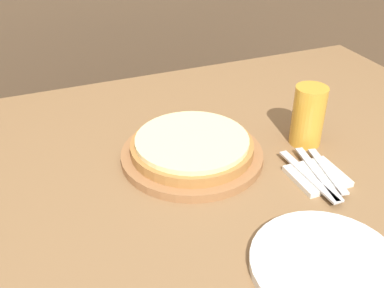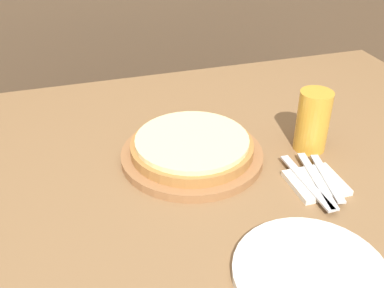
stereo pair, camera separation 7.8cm
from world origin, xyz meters
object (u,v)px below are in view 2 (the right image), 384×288
(beer_glass, at_px, (314,119))
(dinner_knife, at_px, (317,180))
(fork, at_px, (306,182))
(pizza_on_board, at_px, (192,149))
(dinner_plate, at_px, (311,274))
(spoon, at_px, (327,178))

(beer_glass, distance_m, dinner_knife, 0.16)
(fork, bearing_deg, dinner_knife, 0.00)
(pizza_on_board, xyz_separation_m, dinner_knife, (0.22, -0.18, -0.01))
(pizza_on_board, distance_m, dinner_plate, 0.41)
(pizza_on_board, xyz_separation_m, fork, (0.20, -0.18, -0.01))
(dinner_plate, distance_m, fork, 0.25)
(pizza_on_board, xyz_separation_m, dinner_plate, (0.09, -0.40, -0.02))
(fork, relative_size, spoon, 1.18)
(dinner_plate, xyz_separation_m, dinner_knife, (0.14, 0.22, 0.01))
(pizza_on_board, relative_size, dinner_knife, 1.64)
(dinner_knife, bearing_deg, dinner_plate, -121.98)
(pizza_on_board, relative_size, beer_glass, 2.22)
(fork, height_order, spoon, same)
(dinner_plate, bearing_deg, fork, 62.86)
(dinner_plate, bearing_deg, pizza_on_board, 102.05)
(pizza_on_board, height_order, spoon, pizza_on_board)
(pizza_on_board, height_order, dinner_knife, pizza_on_board)
(pizza_on_board, bearing_deg, dinner_plate, -77.95)
(dinner_plate, xyz_separation_m, fork, (0.11, 0.22, 0.01))
(beer_glass, xyz_separation_m, fork, (-0.08, -0.13, -0.07))
(pizza_on_board, distance_m, spoon, 0.31)
(pizza_on_board, distance_m, fork, 0.27)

